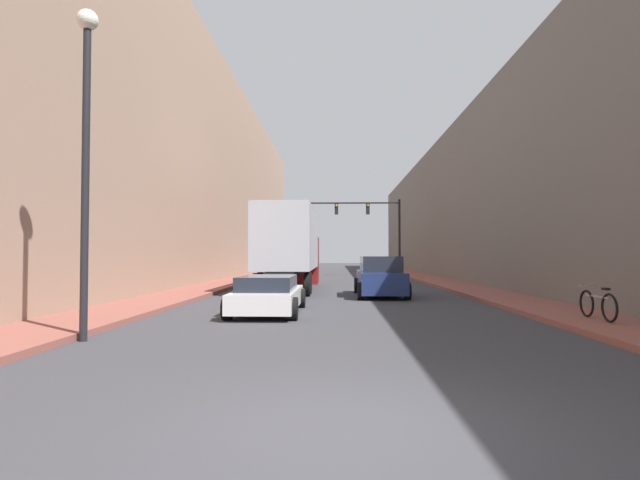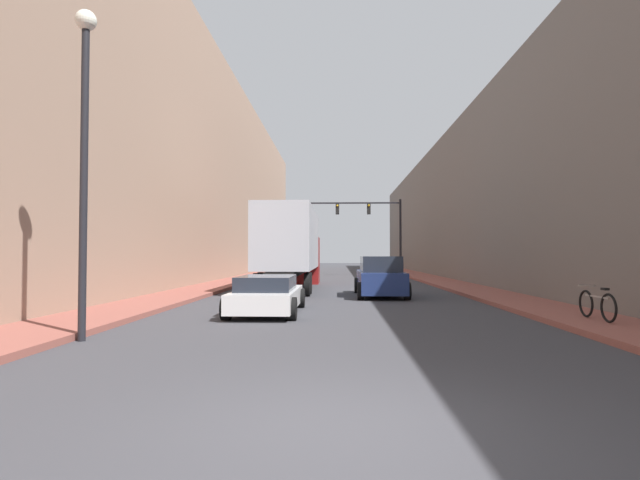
# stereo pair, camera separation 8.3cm
# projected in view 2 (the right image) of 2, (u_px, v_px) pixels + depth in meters

# --- Properties ---
(ground_plane) EXTENTS (200.00, 200.00, 0.00)m
(ground_plane) POSITION_uv_depth(u_px,v_px,m) (333.00, 430.00, 5.13)
(ground_plane) COLOR #38383D
(sidewalk_right) EXTENTS (2.41, 80.00, 0.15)m
(sidewalk_right) POSITION_uv_depth(u_px,v_px,m) (432.00, 279.00, 34.86)
(sidewalk_right) COLOR brown
(sidewalk_right) RESTS_ON ground
(sidewalk_left) EXTENTS (2.41, 80.00, 0.15)m
(sidewalk_left) POSITION_uv_depth(u_px,v_px,m) (243.00, 279.00, 35.34)
(sidewalk_left) COLOR brown
(sidewalk_left) RESTS_ON ground
(building_right) EXTENTS (6.00, 80.00, 10.70)m
(building_right) POSITION_uv_depth(u_px,v_px,m) (492.00, 204.00, 34.86)
(building_right) COLOR #66605B
(building_right) RESTS_ON ground
(building_left) EXTENTS (6.00, 80.00, 15.58)m
(building_left) POSITION_uv_depth(u_px,v_px,m) (185.00, 171.00, 35.71)
(building_left) COLOR #997A66
(building_left) RESTS_ON ground
(semi_truck) EXTENTS (2.52, 11.86, 4.06)m
(semi_truck) POSITION_uv_depth(u_px,v_px,m) (292.00, 245.00, 26.31)
(semi_truck) COLOR #B2B7C1
(semi_truck) RESTS_ON ground
(sedan_car) EXTENTS (2.07, 4.62, 1.16)m
(sedan_car) POSITION_uv_depth(u_px,v_px,m) (267.00, 295.00, 15.38)
(sedan_car) COLOR silver
(sedan_car) RESTS_ON ground
(suv_car) EXTENTS (2.10, 4.88, 1.73)m
(suv_car) POSITION_uv_depth(u_px,v_px,m) (380.00, 277.00, 21.63)
(suv_car) COLOR navy
(suv_car) RESTS_ON ground
(traffic_signal_gantry) EXTENTS (8.04, 0.35, 6.46)m
(traffic_signal_gantry) POSITION_uv_depth(u_px,v_px,m) (377.00, 222.00, 41.97)
(traffic_signal_gantry) COLOR black
(traffic_signal_gantry) RESTS_ON ground
(street_lamp) EXTENTS (0.44, 0.44, 7.02)m
(street_lamp) POSITION_uv_depth(u_px,v_px,m) (84.00, 128.00, 10.54)
(street_lamp) COLOR black
(street_lamp) RESTS_ON ground
(parked_bicycle) EXTENTS (0.44, 1.82, 0.86)m
(parked_bicycle) POSITION_uv_depth(u_px,v_px,m) (597.00, 305.00, 12.64)
(parked_bicycle) COLOR black
(parked_bicycle) RESTS_ON sidewalk_right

